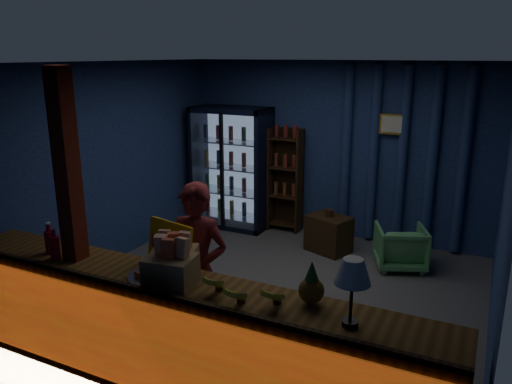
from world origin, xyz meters
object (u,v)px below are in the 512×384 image
Objects in this scene: shopkeeper at (197,270)px; pastry_tray at (155,275)px; table_lamp at (353,274)px; green_chair at (400,247)px.

pastry_tray is at bearing -101.54° from shopkeeper.
table_lamp is at bearing -25.93° from shopkeeper.
pastry_tray is at bearing 45.21° from green_chair.
table_lamp is at bearing 72.12° from green_chair.
green_chair is (1.33, 2.73, -0.52)m from shopkeeper.
pastry_tray is at bearing 178.84° from table_lamp.
shopkeeper is at bearing 84.53° from pastry_tray.
shopkeeper is 2.60× the size of green_chair.
green_chair is 3.46m from table_lamp.
pastry_tray is 1.65m from table_lamp.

